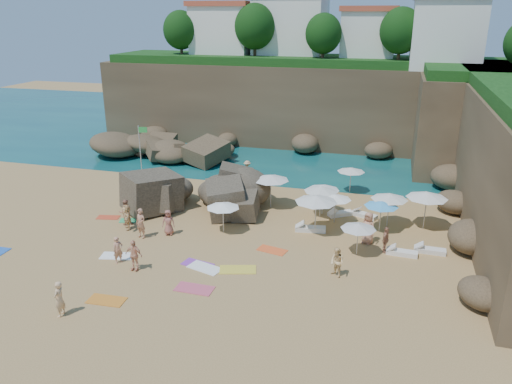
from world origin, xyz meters
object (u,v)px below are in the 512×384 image
(flag_pole, at_px, (141,143))
(parasol_1, at_px, (321,189))
(parasol_0, at_px, (335,197))
(parasol_2, at_px, (351,170))
(person_stand_1, at_px, (126,212))
(person_stand_0, at_px, (118,250))
(person_stand_6, at_px, (59,299))
(lounger_0, at_px, (341,214))
(person_stand_5, at_px, (149,188))
(rock_outcrop, at_px, (208,206))
(person_stand_2, at_px, (247,170))
(person_stand_3, at_px, (386,240))
(person_stand_4, at_px, (368,228))

(flag_pole, height_order, parasol_1, flag_pole)
(parasol_0, bearing_deg, flag_pole, 159.40)
(parasol_2, distance_m, person_stand_1, 16.70)
(parasol_1, bearing_deg, person_stand_0, -135.23)
(person_stand_6, bearing_deg, parasol_2, 147.85)
(lounger_0, distance_m, person_stand_1, 14.16)
(person_stand_5, distance_m, person_stand_6, 15.20)
(rock_outcrop, bearing_deg, person_stand_6, -96.09)
(person_stand_2, bearing_deg, person_stand_1, 90.82)
(parasol_1, xyz_separation_m, person_stand_5, (-12.63, 0.13, -1.22))
(parasol_2, distance_m, person_stand_0, 18.55)
(person_stand_0, bearing_deg, rock_outcrop, 27.95)
(parasol_2, bearing_deg, person_stand_5, -159.54)
(person_stand_2, xyz_separation_m, person_stand_5, (-5.71, -6.09, -0.05))
(lounger_0, relative_size, person_stand_2, 1.06)
(lounger_0, xyz_separation_m, person_stand_2, (-8.25, 5.71, 0.67))
(person_stand_3, relative_size, person_stand_4, 0.80)
(person_stand_1, xyz_separation_m, person_stand_6, (2.37, -10.03, 0.01))
(person_stand_6, bearing_deg, flag_pole, -165.72)
(rock_outcrop, xyz_separation_m, flag_pole, (-8.15, 5.89, 2.60))
(person_stand_0, bearing_deg, parasol_0, -12.52)
(person_stand_4, xyz_separation_m, person_stand_5, (-15.95, 3.46, -0.23))
(person_stand_2, bearing_deg, parasol_0, 163.66)
(flag_pole, relative_size, person_stand_4, 2.09)
(person_stand_3, bearing_deg, person_stand_5, 90.29)
(person_stand_4, bearing_deg, flag_pole, -178.38)
(rock_outcrop, distance_m, person_stand_2, 6.59)
(lounger_0, bearing_deg, person_stand_4, -97.38)
(parasol_0, height_order, person_stand_2, parasol_0)
(person_stand_1, bearing_deg, person_stand_4, 153.40)
(person_stand_5, bearing_deg, person_stand_3, -33.58)
(flag_pole, bearing_deg, person_stand_2, 3.64)
(parasol_1, relative_size, lounger_0, 1.33)
(person_stand_4, bearing_deg, person_stand_6, -111.77)
(rock_outcrop, distance_m, person_stand_3, 12.96)
(parasol_1, distance_m, person_stand_6, 17.54)
(rock_outcrop, bearing_deg, parasol_2, 31.03)
(rock_outcrop, xyz_separation_m, lounger_0, (9.23, 0.76, 0.13))
(parasol_2, distance_m, person_stand_2, 8.48)
(flag_pole, height_order, parasol_2, flag_pole)
(person_stand_2, distance_m, person_stand_6, 21.10)
(person_stand_1, height_order, person_stand_5, person_stand_1)
(flag_pole, relative_size, person_stand_6, 2.38)
(rock_outcrop, xyz_separation_m, person_stand_4, (11.23, -3.09, 0.97))
(flag_pole, xyz_separation_m, person_stand_2, (9.13, 0.58, -1.80))
(person_stand_5, bearing_deg, flag_pole, 102.86)
(rock_outcrop, bearing_deg, person_stand_1, -131.27)
(flag_pole, height_order, person_stand_6, flag_pole)
(person_stand_2, bearing_deg, person_stand_4, 161.93)
(flag_pole, height_order, person_stand_2, flag_pole)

